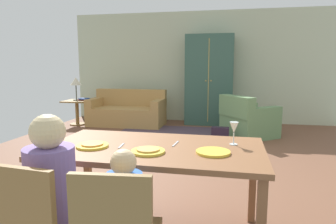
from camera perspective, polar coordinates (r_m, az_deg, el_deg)
ground_plane at (r=4.65m, az=1.16°, el=-8.84°), size 6.47×6.49×0.02m
back_wall at (r=7.70m, az=5.86°, el=8.34°), size 6.47×0.10×2.70m
dining_table at (r=2.44m, az=-2.59°, el=-8.07°), size 1.70×0.94×0.76m
plate_near_man at (r=2.47m, az=-13.97°, el=-6.16°), size 0.25×0.25×0.02m
pizza_near_man at (r=2.47m, az=-13.98°, el=-5.82°), size 0.17×0.17×0.01m
plate_near_child at (r=2.25m, az=-3.77°, el=-7.36°), size 0.25×0.25×0.02m
pizza_near_child at (r=2.25m, az=-3.77°, el=-6.99°), size 0.17×0.17×0.01m
plate_near_woman at (r=2.25m, az=8.44°, el=-7.43°), size 0.25×0.25×0.02m
wine_glass at (r=2.49m, az=12.25°, el=-3.04°), size 0.07×0.07×0.19m
fork at (r=2.45m, az=-8.73°, el=-6.26°), size 0.03×0.15×0.01m
knife at (r=2.48m, az=1.42°, el=-5.96°), size 0.03×0.17×0.01m
person_man at (r=2.11m, az=-20.22°, el=-16.41°), size 0.30×0.41×1.11m
area_rug at (r=6.16m, az=2.21°, el=-4.34°), size 2.60×1.80×0.01m
couch at (r=7.27m, az=-7.59°, el=0.01°), size 1.74×0.86×0.82m
armchair at (r=6.18m, az=14.66°, el=-1.59°), size 1.20×1.20×0.82m
armoire at (r=7.29m, az=7.74°, el=5.93°), size 1.10×0.59×2.10m
side_table at (r=7.50m, az=-16.66°, el=0.55°), size 0.56×0.56×0.58m
table_lamp at (r=7.44m, az=-16.87°, el=5.37°), size 0.26×0.26×0.54m
book_lower at (r=7.44m, az=-15.63°, el=2.22°), size 0.22×0.16×0.03m
book_upper at (r=7.40m, az=-15.38°, el=2.41°), size 0.22×0.16×0.03m
handbag at (r=5.75m, az=9.73°, el=-4.10°), size 0.32×0.16×0.26m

